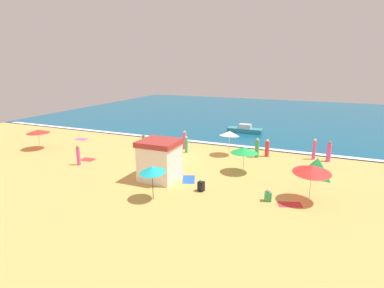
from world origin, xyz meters
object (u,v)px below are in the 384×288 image
object	(u,v)px
beach_umbrella_2	(152,169)
beachgoer_2	(267,148)
beach_umbrella_1	(244,150)
beachgoer_5	(329,152)
beachgoer_6	(144,142)
beachgoer_9	(186,144)
beach_tent	(317,167)
beachgoer_3	(268,195)
beachgoer_10	(257,148)
beach_umbrella_0	(38,131)
small_boat_0	(245,130)
beachgoer_4	(78,156)
beachgoer_8	(201,186)
beachgoer_7	(185,140)
beach_umbrella_4	(229,133)
beach_umbrella_3	(312,169)
lifeguard_cabana	(160,160)
beachgoer_0	(314,149)

from	to	relation	value
beach_umbrella_2	beachgoer_2	distance (m)	13.16
beach_umbrella_2	beach_umbrella_1	bearing A→B (deg)	60.50
beachgoer_5	beachgoer_6	bearing A→B (deg)	-169.53
beachgoer_9	beach_tent	bearing A→B (deg)	-9.02
beachgoer_2	beachgoer_5	bearing A→B (deg)	6.73
beachgoer_3	beachgoer_10	distance (m)	9.29
beach_umbrella_0	small_boat_0	size ratio (longest dim) A/B	0.62
beachgoer_2	beachgoer_4	bearing A→B (deg)	-148.25
beach_umbrella_2	beachgoer_4	world-z (taller)	beach_umbrella_2
beach_umbrella_0	small_boat_0	xyz separation A→B (m)	(17.13, 15.15, -1.34)
beachgoer_8	beach_umbrella_0	bearing A→B (deg)	169.76
beach_umbrella_0	beachgoer_3	distance (m)	23.31
beach_umbrella_1	beach_tent	world-z (taller)	beach_umbrella_1
beachgoer_2	beachgoer_6	size ratio (longest dim) A/B	1.03
beach_umbrella_0	beachgoer_2	world-z (taller)	beach_umbrella_0
beachgoer_3	beachgoer_7	world-z (taller)	beachgoer_7
beachgoer_4	beachgoer_8	world-z (taller)	beachgoer_4
beachgoer_4	beachgoer_6	world-z (taller)	beachgoer_4
beach_umbrella_2	beach_umbrella_4	world-z (taller)	beach_umbrella_4
beachgoer_9	small_boat_0	distance (m)	11.01
beachgoer_9	beach_umbrella_3	bearing A→B (deg)	-30.66
beachgoer_3	beach_tent	bearing A→B (deg)	65.93
beach_umbrella_3	small_boat_0	distance (m)	19.26
beach_umbrella_2	beachgoer_2	xyz separation A→B (m)	(4.95, 12.13, -1.22)
beach_umbrella_3	beachgoer_9	world-z (taller)	beach_umbrella_3
beach_umbrella_1	beachgoer_6	distance (m)	11.02
beachgoer_6	small_boat_0	xyz separation A→B (m)	(7.43, 11.26, -0.31)
beach_tent	beachgoer_2	size ratio (longest dim) A/B	1.68
small_boat_0	lifeguard_cabana	bearing A→B (deg)	-96.55
beachgoer_3	beach_umbrella_1	bearing A→B (deg)	120.85
lifeguard_cabana	small_boat_0	size ratio (longest dim) A/B	0.71
beachgoer_5	beachgoer_9	xyz separation A→B (m)	(-12.51, -2.39, -0.05)
beach_umbrella_0	beachgoer_0	world-z (taller)	beach_umbrella_0
lifeguard_cabana	beachgoer_0	bearing A→B (deg)	43.58
beachgoer_5	beachgoer_7	size ratio (longest dim) A/B	0.99
beach_umbrella_1	beachgoer_7	bearing A→B (deg)	148.06
beach_tent	beachgoer_7	distance (m)	12.76
lifeguard_cabana	beachgoer_5	bearing A→B (deg)	39.94
beachgoer_2	beachgoer_10	world-z (taller)	beachgoer_10
beach_umbrella_4	beachgoer_7	world-z (taller)	beach_umbrella_4
beachgoer_0	small_boat_0	world-z (taller)	beachgoer_0
beachgoer_7	beachgoer_9	xyz separation A→B (m)	(0.71, -1.15, -0.06)
beachgoer_8	beachgoer_4	bearing A→B (deg)	174.93
beach_umbrella_0	beachgoer_4	distance (m)	7.64
lifeguard_cabana	beachgoer_4	bearing A→B (deg)	178.51
beach_umbrella_4	beachgoer_6	distance (m)	8.52
beachgoer_10	beach_umbrella_1	bearing A→B (deg)	-91.84
beachgoer_2	beach_umbrella_3	bearing A→B (deg)	-64.41
beachgoer_2	beachgoer_7	size ratio (longest dim) A/B	0.88
lifeguard_cabana	beachgoer_8	bearing A→B (deg)	-12.81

